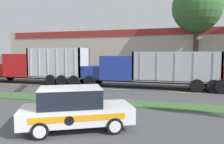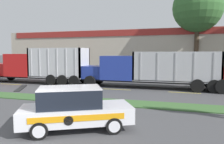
{
  "view_description": "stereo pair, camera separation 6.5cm",
  "coord_description": "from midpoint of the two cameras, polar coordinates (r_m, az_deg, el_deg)",
  "views": [
    {
      "loc": [
        4.74,
        -5.53,
        3.01
      ],
      "look_at": [
        1.06,
        7.08,
        1.89
      ],
      "focal_mm": 35.0,
      "sensor_mm": 36.0,
      "label": 1
    },
    {
      "loc": [
        4.8,
        -5.51,
        3.01
      ],
      "look_at": [
        1.06,
        7.08,
        1.89
      ],
      "focal_mm": 35.0,
      "sensor_mm": 36.0,
      "label": 2
    }
  ],
  "objects": [
    {
      "name": "grass_verge",
      "position": [
        13.83,
        -4.06,
        -7.6
      ],
      "size": [
        120.0,
        1.75,
        0.06
      ],
      "primitive_type": "cube",
      "color": "#3D6633",
      "rests_on": "ground_plane"
    },
    {
      "name": "centre_line_2",
      "position": [
        23.61,
        -24.87,
        -2.92
      ],
      "size": [
        2.4,
        0.14,
        0.01
      ],
      "primitive_type": "cube",
      "color": "yellow",
      "rests_on": "ground_plane"
    },
    {
      "name": "centre_line_3",
      "position": [
        20.46,
        -13.43,
        -3.73
      ],
      "size": [
        2.4,
        0.14,
        0.01
      ],
      "primitive_type": "cube",
      "color": "yellow",
      "rests_on": "ground_plane"
    },
    {
      "name": "centre_line_4",
      "position": [
        18.39,
        1.36,
        -4.56
      ],
      "size": [
        2.4,
        0.14,
        0.01
      ],
      "primitive_type": "cube",
      "color": "yellow",
      "rests_on": "ground_plane"
    },
    {
      "name": "centre_line_5",
      "position": [
        17.78,
        18.47,
        -5.13
      ],
      "size": [
        2.4,
        0.14,
        0.01
      ],
      "primitive_type": "cube",
      "color": "yellow",
      "rests_on": "ground_plane"
    },
    {
      "name": "dump_truck_mid",
      "position": [
        19.45,
        6.25,
        0.38
      ],
      "size": [
        11.76,
        2.62,
        3.16
      ],
      "color": "black",
      "rests_on": "ground_plane"
    },
    {
      "name": "dump_truck_far_right",
      "position": [
        23.95,
        -20.26,
        1.14
      ],
      "size": [
        10.77,
        2.58,
        3.54
      ],
      "color": "black",
      "rests_on": "ground_plane"
    },
    {
      "name": "rally_car",
      "position": [
        8.85,
        -9.62,
        -9.29
      ],
      "size": [
        4.6,
        3.53,
        1.73
      ],
      "color": "white",
      "rests_on": "ground_plane"
    },
    {
      "name": "store_building_backdrop",
      "position": [
        33.96,
        11.38,
        4.86
      ],
      "size": [
        42.46,
        12.1,
        6.14
      ],
      "color": "#BCB29E",
      "rests_on": "ground_plane"
    },
    {
      "name": "tree_behind_left",
      "position": [
        28.35,
        21.57,
        16.51
      ],
      "size": [
        5.72,
        5.72,
        12.64
      ],
      "color": "#473828",
      "rests_on": "ground_plane"
    }
  ]
}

